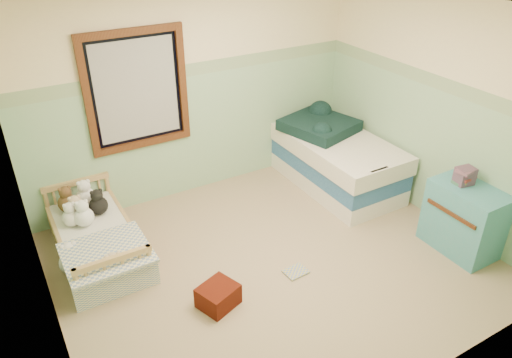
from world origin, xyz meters
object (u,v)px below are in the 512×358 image
toddler_bed_frame (98,246)px  plush_floor_cream (72,263)px  floor_book (296,272)px  red_pillow (218,296)px  plush_floor_tan (116,274)px  dresser (464,219)px  twin_bed_frame (333,175)px

toddler_bed_frame → plush_floor_cream: 0.35m
toddler_bed_frame → floor_book: bearing=-38.7°
red_pillow → toddler_bed_frame: bearing=120.1°
plush_floor_tan → dresser: 3.61m
twin_bed_frame → dresser: bearing=-80.3°
toddler_bed_frame → floor_book: 2.10m
twin_bed_frame → toddler_bed_frame: bearing=178.8°
plush_floor_cream → red_pillow: 1.57m
dresser → red_pillow: size_ratio=2.21×
plush_floor_cream → plush_floor_tan: plush_floor_tan is taller
twin_bed_frame → dresser: (0.31, -1.79, 0.26)m
toddler_bed_frame → plush_floor_cream: (-0.30, -0.17, 0.03)m
dresser → plush_floor_cream: bearing=155.5°
plush_floor_tan → red_pillow: plush_floor_tan is taller
red_pillow → plush_floor_cream: bearing=132.9°
toddler_bed_frame → twin_bed_frame: bearing=-1.2°
plush_floor_cream → toddler_bed_frame: bearing=29.3°
toddler_bed_frame → plush_floor_tan: (0.03, -0.56, 0.03)m
toddler_bed_frame → plush_floor_cream: plush_floor_cream is taller
plush_floor_cream → red_pillow: bearing=-47.1°
plush_floor_tan → red_pillow: (0.73, -0.76, -0.02)m
twin_bed_frame → red_pillow: size_ratio=5.45×
plush_floor_tan → plush_floor_cream: bearing=130.3°
dresser → red_pillow: (-2.62, 0.53, -0.27)m
dresser → plush_floor_tan: bearing=159.0°
toddler_bed_frame → plush_floor_tan: bearing=-86.9°
plush_floor_cream → floor_book: (1.94, -1.14, -0.11)m
toddler_bed_frame → red_pillow: red_pillow is taller
plush_floor_cream → plush_floor_tan: 0.51m
dresser → floor_book: (-1.75, 0.54, -0.36)m
dresser → floor_book: 1.87m
twin_bed_frame → red_pillow: 2.63m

